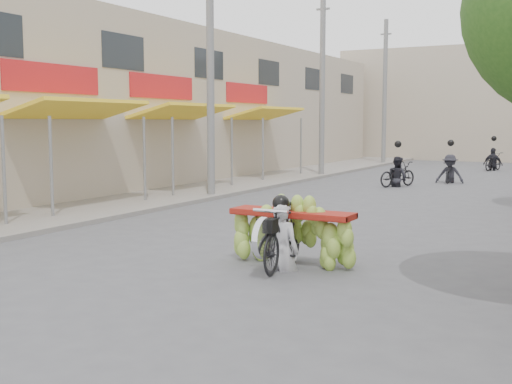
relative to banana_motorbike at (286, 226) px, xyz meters
name	(u,v)px	position (x,y,z in m)	size (l,w,h in m)	color
ground	(46,335)	(-0.92, -4.36, -0.69)	(120.00, 120.00, 0.00)	#505155
sidewalk_left	(218,185)	(-7.92, 10.64, -0.63)	(4.00, 60.00, 0.12)	gray
shophouse_row_left	(95,106)	(-12.91, 9.62, 2.31)	(9.77, 40.00, 6.00)	#B2A38C
far_building	(507,104)	(-0.92, 33.64, 2.81)	(20.00, 6.00, 7.00)	#B2A38C
utility_pole_mid	(210,69)	(-6.32, 7.64, 3.33)	(0.60, 0.24, 8.00)	slate
utility_pole_far	(322,84)	(-6.32, 16.64, 3.33)	(0.60, 0.24, 8.00)	slate
utility_pole_back	(385,92)	(-6.32, 25.64, 3.33)	(0.60, 0.24, 8.00)	slate
banana_motorbike	(286,226)	(0.00, 0.00, 0.00)	(2.20, 1.93, 2.07)	black
bg_motorbike_a	(397,167)	(-2.15, 13.93, 0.05)	(1.29, 1.75, 1.95)	black
bg_motorbike_b	(450,161)	(-0.72, 16.28, 0.19)	(1.09, 1.50, 1.95)	black
bg_motorbike_c	(493,154)	(-0.22, 23.92, 0.11)	(1.08, 1.67, 1.95)	black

